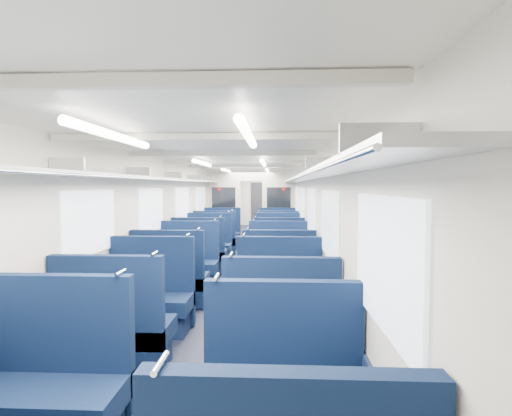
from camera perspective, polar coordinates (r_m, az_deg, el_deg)
The scene contains 31 objects.
floor at distance 9.96m, azimuth -1.72°, elevation -7.52°, with size 2.80×18.00×0.01m, color black.
ceiling at distance 9.80m, azimuth -1.75°, elevation 6.11°, with size 2.80×18.00×0.01m, color silver.
wall_left at distance 10.02m, azimuth -9.74°, elevation -0.72°, with size 0.02×18.00×2.35m, color #BCB8A8.
dado_left at distance 10.11m, azimuth -9.61°, elevation -5.39°, with size 0.03×17.90×0.70m, color #0F1A32.
wall_right at distance 9.80m, azimuth 6.45°, elevation -0.78°, with size 0.02×18.00×2.35m, color #BCB8A8.
dado_right at distance 9.89m, azimuth 6.33°, elevation -5.55°, with size 0.03×17.90×0.70m, color #0F1A32.
wall_far at distance 18.79m, azimuth 0.44°, elevation 1.13°, with size 2.80×0.02×2.35m, color #BCB8A8.
luggage_rack_left at distance 9.96m, azimuth -8.73°, elevation 3.86°, with size 0.36×17.40×0.18m.
luggage_rack_right at distance 9.77m, azimuth 5.38°, elevation 3.89°, with size 0.36×17.40×0.18m.
windows at distance 9.34m, azimuth -1.96°, elevation 0.55°, with size 2.78×15.60×0.75m.
ceiling_fittings at distance 9.54m, azimuth -1.87°, elevation 5.82°, with size 2.70×16.06×0.11m.
end_door at distance 18.74m, azimuth 0.43°, elevation 0.59°, with size 0.75×0.06×2.00m, color black.
bulkhead at distance 12.75m, azimuth -0.68°, elevation 0.41°, with size 2.80×0.10×2.35m.
seat_2 at distance 3.47m, azimuth -27.24°, elevation -22.27°, with size 1.10×0.61×1.23m.
seat_3 at distance 2.99m, azimuth 3.88°, elevation -26.35°, with size 1.10×0.61×1.23m.
seat_4 at distance 4.41m, azimuth -19.55°, elevation -16.50°, with size 1.10×0.61×1.23m.
seat_5 at distance 4.10m, azimuth 3.54°, elevation -17.88°, with size 1.10×0.61×1.23m.
seat_6 at distance 5.42m, azimuth -14.90°, elevation -12.68°, with size 1.10×0.61×1.23m.
seat_7 at distance 5.22m, azimuth 3.38°, elevation -13.22°, with size 1.10×0.61×1.23m.
seat_8 at distance 6.38m, azimuth -12.05°, elevation -10.24°, with size 1.10×0.61×1.23m.
seat_9 at distance 6.26m, azimuth 3.28°, elevation -10.42°, with size 1.10×0.61×1.23m.
seat_10 at distance 7.58m, azimuth -9.58°, elevation -8.07°, with size 1.10×0.61×1.23m.
seat_11 at distance 7.45m, azimuth 3.20°, elevation -8.23°, with size 1.10×0.61×1.23m.
seat_12 at distance 8.62m, azimuth -8.02°, elevation -6.68°, with size 1.10×0.61×1.23m.
seat_13 at distance 8.55m, azimuth 3.15°, elevation -6.74°, with size 1.10×0.61×1.23m.
seat_14 at distance 9.74m, azimuth -6.74°, elevation -5.53°, with size 1.10×0.61×1.23m.
seat_15 at distance 9.71m, azimuth 3.11°, elevation -5.54°, with size 1.10×0.61×1.23m.
seat_16 at distance 10.79m, azimuth -5.80°, elevation -4.68°, with size 1.10×0.61×1.23m.
seat_17 at distance 10.79m, azimuth 3.08°, elevation -4.66°, with size 1.10×0.61×1.23m.
seat_18 at distance 12.01m, azimuth -4.91°, elevation -3.87°, with size 1.10×0.61×1.23m.
seat_19 at distance 11.91m, azimuth 3.05°, elevation -3.92°, with size 1.10×0.61×1.23m.
Camera 1 is at (0.78, -9.76, 1.85)m, focal length 28.14 mm.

